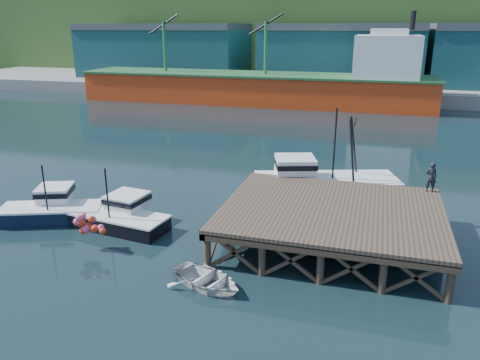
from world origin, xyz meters
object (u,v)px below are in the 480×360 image
at_px(boat_navy, 53,208).
at_px(trawler, 323,182).
at_px(boat_black, 119,215).
at_px(dinghy, 207,279).
at_px(dockworker, 431,177).

bearing_deg(boat_navy, trawler, 7.04).
distance_m(boat_black, dinghy, 9.09).
bearing_deg(trawler, dockworker, -37.17).
height_order(dinghy, dockworker, dockworker).
distance_m(dinghy, dockworker, 15.36).
xyz_separation_m(dinghy, dockworker, (10.48, 10.91, 2.65)).
xyz_separation_m(boat_navy, dockworker, (22.65, 6.09, 2.27)).
xyz_separation_m(boat_black, trawler, (11.31, 8.20, 0.63)).
relative_size(boat_black, dinghy, 1.76).
height_order(boat_black, dockworker, boat_black).
bearing_deg(dockworker, boat_black, 12.12).
xyz_separation_m(boat_navy, dinghy, (12.16, -4.82, -0.38)).
xyz_separation_m(boat_black, dockworker, (18.03, 5.86, 2.31)).
height_order(trawler, dockworker, trawler).
relative_size(boat_navy, trawler, 0.63).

